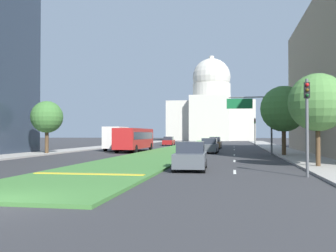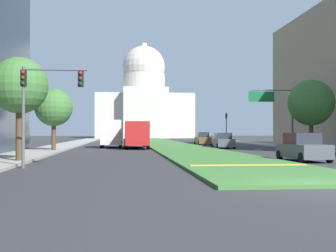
# 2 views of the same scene
# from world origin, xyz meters

# --- Properties ---
(ground_plane) EXTENTS (268.31, 268.31, 0.00)m
(ground_plane) POSITION_xyz_m (0.00, 60.98, 0.00)
(ground_plane) COLOR #333335
(grass_median) EXTENTS (6.74, 109.76, 0.14)m
(grass_median) POSITION_xyz_m (0.00, 54.88, 0.07)
(grass_median) COLOR #427A38
(grass_median) RESTS_ON ground_plane
(median_curb_nose) EXTENTS (6.07, 0.50, 0.04)m
(median_curb_nose) POSITION_xyz_m (0.00, 8.26, 0.16)
(median_curb_nose) COLOR gold
(median_curb_nose) RESTS_ON grass_median
(lane_dashes_right) EXTENTS (0.16, 46.11, 0.01)m
(lane_dashes_right) POSITION_xyz_m (7.65, 32.95, 0.00)
(lane_dashes_right) COLOR silver
(lane_dashes_right) RESTS_ON ground_plane
(sidewalk_left) EXTENTS (4.00, 109.76, 0.15)m
(sidewalk_left) POSITION_xyz_m (-13.94, 48.78, 0.07)
(sidewalk_left) COLOR #9E9991
(sidewalk_left) RESTS_ON ground_plane
(sidewalk_right) EXTENTS (4.00, 109.76, 0.15)m
(sidewalk_right) POSITION_xyz_m (13.94, 48.78, 0.07)
(sidewalk_right) COLOR #9E9991
(sidewalk_right) RESTS_ON ground_plane
(capitol_building) EXTENTS (28.92, 23.97, 29.37)m
(capitol_building) POSITION_xyz_m (0.00, 121.21, 10.55)
(capitol_building) COLOR beige
(capitol_building) RESTS_ON ground_plane
(traffic_light_near_right) EXTENTS (0.28, 0.35, 5.20)m
(traffic_light_near_right) POSITION_xyz_m (11.44, 10.11, 3.31)
(traffic_light_near_right) COLOR #515456
(traffic_light_near_right) RESTS_ON ground_plane
(traffic_light_far_right) EXTENTS (0.28, 0.35, 5.20)m
(traffic_light_far_right) POSITION_xyz_m (11.44, 60.77, 3.31)
(traffic_light_far_right) COLOR #515456
(traffic_light_far_right) RESTS_ON ground_plane
(overhead_guide_sign) EXTENTS (4.89, 0.20, 6.50)m
(overhead_guide_sign) POSITION_xyz_m (9.91, 31.49, 4.61)
(overhead_guide_sign) COLOR #515456
(overhead_guide_sign) RESTS_ON ground_plane
(street_tree_right_near) EXTENTS (3.87, 3.87, 6.32)m
(street_tree_right_near) POSITION_xyz_m (13.12, 15.66, 4.37)
(street_tree_right_near) COLOR #4C3823
(street_tree_right_near) RESTS_ON ground_plane
(street_tree_left_mid) EXTENTS (3.54, 3.54, 5.93)m
(street_tree_left_mid) POSITION_xyz_m (-12.87, 28.34, 4.13)
(street_tree_left_mid) COLOR #4C3823
(street_tree_left_mid) RESTS_ON ground_plane
(street_tree_right_mid) EXTENTS (4.67, 4.67, 7.16)m
(street_tree_right_mid) POSITION_xyz_m (12.60, 29.01, 4.81)
(street_tree_right_mid) COLOR #4C3823
(street_tree_right_mid) RESTS_ON ground_plane
(sedan_lead_stopped) EXTENTS (2.14, 4.27, 1.79)m
(sedan_lead_stopped) POSITION_xyz_m (4.91, 12.93, 0.83)
(sedan_lead_stopped) COLOR #4C5156
(sedan_lead_stopped) RESTS_ON ground_plane
(sedan_midblock) EXTENTS (2.10, 4.24, 1.77)m
(sedan_midblock) POSITION_xyz_m (4.75, 34.40, 0.82)
(sedan_midblock) COLOR #4C5156
(sedan_midblock) RESTS_ON ground_plane
(sedan_distant) EXTENTS (1.91, 4.50, 1.82)m
(sedan_distant) POSITION_xyz_m (4.78, 47.20, 0.84)
(sedan_distant) COLOR brown
(sedan_distant) RESTS_ON ground_plane
(sedan_far_horizon) EXTENTS (2.03, 4.66, 1.73)m
(sedan_far_horizon) POSITION_xyz_m (-4.90, 62.02, 0.81)
(sedan_far_horizon) COLOR maroon
(sedan_far_horizon) RESTS_ON ground_plane
(box_truck_delivery) EXTENTS (2.40, 6.40, 3.20)m
(box_truck_delivery) POSITION_xyz_m (-7.74, 38.11, 1.68)
(box_truck_delivery) COLOR #BCBCC1
(box_truck_delivery) RESTS_ON ground_plane
(city_bus) EXTENTS (2.62, 11.00, 2.95)m
(city_bus) POSITION_xyz_m (-4.91, 36.26, 1.77)
(city_bus) COLOR #B21E1E
(city_bus) RESTS_ON ground_plane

